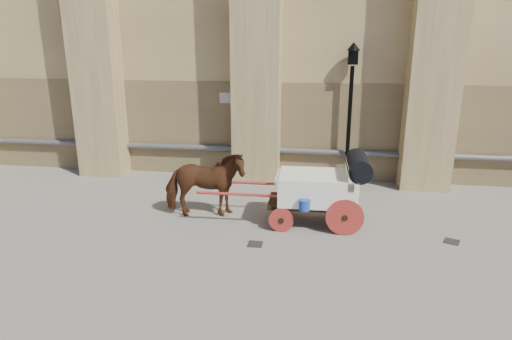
# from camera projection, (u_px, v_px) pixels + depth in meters

# --- Properties ---
(ground) EXTENTS (90.00, 90.00, 0.00)m
(ground) POSITION_uv_depth(u_px,v_px,m) (277.00, 228.00, 10.80)
(ground) COLOR gray
(ground) RESTS_ON ground
(horse) EXTENTS (2.13, 1.25, 1.69)m
(horse) POSITION_uv_depth(u_px,v_px,m) (205.00, 185.00, 11.26)
(horse) COLOR #59341B
(horse) RESTS_ON ground
(carriage) EXTENTS (4.04, 1.45, 1.76)m
(carriage) POSITION_uv_depth(u_px,v_px,m) (323.00, 187.00, 10.80)
(carriage) COLOR black
(carriage) RESTS_ON ground
(street_lamp) EXTENTS (0.39, 0.39, 4.19)m
(street_lamp) POSITION_uv_depth(u_px,v_px,m) (350.00, 111.00, 13.41)
(street_lamp) COLOR black
(street_lamp) RESTS_ON ground
(drain_grate_near) EXTENTS (0.32, 0.32, 0.01)m
(drain_grate_near) POSITION_uv_depth(u_px,v_px,m) (255.00, 244.00, 9.99)
(drain_grate_near) COLOR black
(drain_grate_near) RESTS_ON ground
(drain_grate_far) EXTENTS (0.42, 0.42, 0.01)m
(drain_grate_far) POSITION_uv_depth(u_px,v_px,m) (452.00, 242.00, 10.11)
(drain_grate_far) COLOR black
(drain_grate_far) RESTS_ON ground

